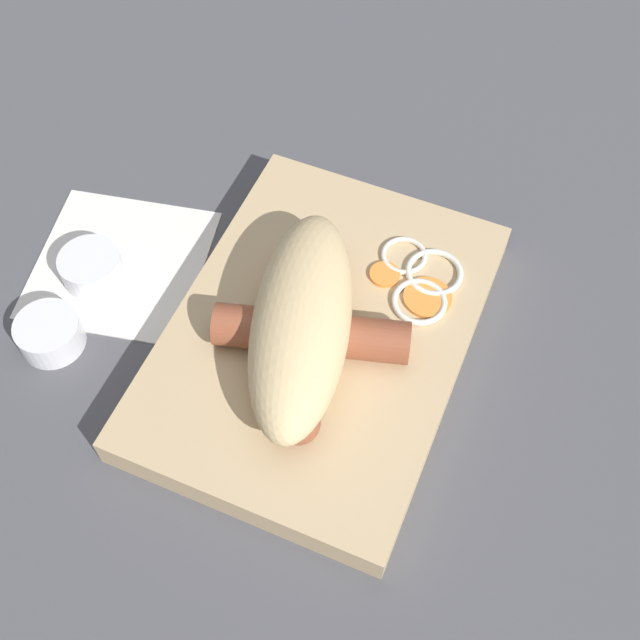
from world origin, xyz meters
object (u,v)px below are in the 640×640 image
at_px(bread_roll, 302,322).
at_px(condiment_cup_near, 92,269).
at_px(condiment_cup_far, 50,335).
at_px(sausage, 311,333).
at_px(food_tray, 320,338).

distance_m(bread_roll, condiment_cup_near, 0.18).
bearing_deg(condiment_cup_near, condiment_cup_far, 3.09).
height_order(sausage, condiment_cup_near, sausage).
bearing_deg(sausage, food_tray, 179.32).
xyz_separation_m(bread_roll, condiment_cup_far, (0.06, -0.17, -0.04)).
relative_size(sausage, condiment_cup_near, 3.36).
bearing_deg(sausage, bread_roll, -73.22).
xyz_separation_m(condiment_cup_near, condiment_cup_far, (0.06, 0.00, 0.00)).
relative_size(sausage, condiment_cup_far, 3.36).
bearing_deg(food_tray, condiment_cup_near, -86.91).
xyz_separation_m(bread_roll, condiment_cup_near, (-0.01, -0.18, -0.04)).
distance_m(sausage, condiment_cup_far, 0.19).
height_order(food_tray, condiment_cup_far, food_tray).
relative_size(bread_roll, condiment_cup_near, 4.05).
relative_size(food_tray, sausage, 1.77).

